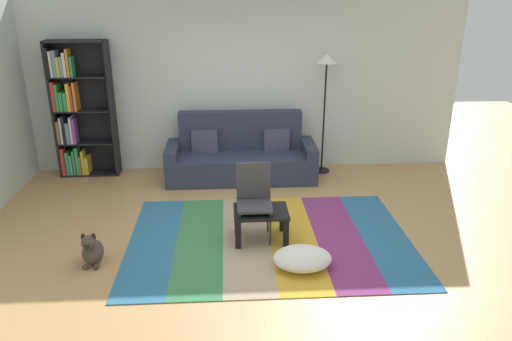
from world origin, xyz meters
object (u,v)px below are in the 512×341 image
(couch, at_px, (241,157))
(folding_chair, at_px, (254,195))
(standing_lamp, at_px, (326,74))
(bookshelf, at_px, (76,113))
(coffee_table, at_px, (261,216))
(tv_remote, at_px, (260,209))
(dog, at_px, (92,250))
(pouf, at_px, (302,258))

(couch, xyz_separation_m, folding_chair, (0.09, -1.94, 0.20))
(couch, bearing_deg, standing_lamp, 7.96)
(standing_lamp, relative_size, folding_chair, 2.08)
(bookshelf, distance_m, standing_lamp, 3.85)
(standing_lamp, height_order, folding_chair, standing_lamp)
(standing_lamp, bearing_deg, coffee_table, -117.21)
(tv_remote, bearing_deg, dog, 169.20)
(couch, height_order, pouf, couch)
(dog, bearing_deg, bookshelf, 106.96)
(couch, relative_size, standing_lamp, 1.21)
(bookshelf, xyz_separation_m, tv_remote, (2.65, -2.30, -0.61))
(pouf, distance_m, tv_remote, 0.82)
(couch, bearing_deg, pouf, -78.16)
(folding_chair, bearing_deg, couch, 141.22)
(couch, relative_size, dog, 5.69)
(coffee_table, bearing_deg, standing_lamp, 62.79)
(folding_chair, bearing_deg, bookshelf, -172.02)
(coffee_table, bearing_deg, pouf, -58.21)
(coffee_table, xyz_separation_m, standing_lamp, (1.14, 2.21, 1.25))
(standing_lamp, bearing_deg, couch, -172.04)
(standing_lamp, height_order, tv_remote, standing_lamp)
(couch, xyz_separation_m, dog, (-1.67, -2.45, -0.18))
(pouf, height_order, tv_remote, tv_remote)
(dog, xyz_separation_m, folding_chair, (1.76, 0.51, 0.37))
(bookshelf, xyz_separation_m, pouf, (3.06, -2.95, -0.89))
(pouf, bearing_deg, couch, 101.84)
(standing_lamp, bearing_deg, bookshelf, 178.48)
(tv_remote, xyz_separation_m, folding_chair, (-0.06, 0.08, 0.14))
(pouf, height_order, standing_lamp, standing_lamp)
(pouf, bearing_deg, standing_lamp, 75.39)
(pouf, bearing_deg, folding_chair, 122.70)
(couch, relative_size, pouf, 3.65)
(bookshelf, xyz_separation_m, folding_chair, (2.59, -2.22, -0.47))
(dog, relative_size, folding_chair, 0.44)
(couch, bearing_deg, folding_chair, -87.33)
(coffee_table, bearing_deg, dog, -167.07)
(coffee_table, bearing_deg, couch, 94.62)
(dog, height_order, tv_remote, tv_remote)
(pouf, relative_size, folding_chair, 0.69)
(couch, xyz_separation_m, tv_remote, (0.15, -2.01, 0.06))
(standing_lamp, distance_m, folding_chair, 2.65)
(bookshelf, distance_m, tv_remote, 3.56)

